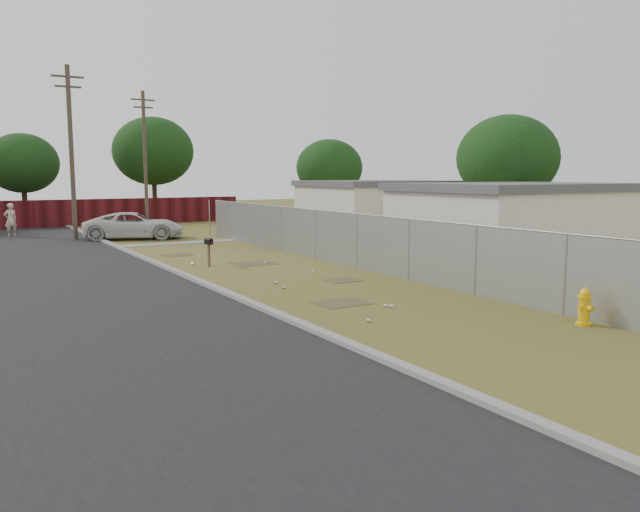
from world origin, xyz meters
TOP-DOWN VIEW (x-y plane):
  - ground at (0.00, 0.00)m, footprint 120.00×120.00m
  - street at (-6.76, 8.05)m, footprint 15.10×60.00m
  - chainlink_fence at (3.12, 1.03)m, footprint 0.10×27.06m
  - privacy_fence at (-6.00, 25.00)m, footprint 30.00×0.12m
  - utility_poles at (-3.67, 20.67)m, footprint 12.60×8.24m
  - houses at (9.70, 3.13)m, footprint 9.30×17.24m
  - horizon_trees at (0.84, 23.56)m, footprint 33.32×31.94m
  - fire_hydrant at (2.64, -9.91)m, footprint 0.40×0.39m
  - mailbox at (-1.43, 3.16)m, footprint 0.21×0.47m
  - pickup_truck at (-1.20, 14.80)m, footprint 5.67×4.01m
  - pedestrian at (-6.77, 19.58)m, footprint 0.78×0.63m
  - scattered_litter at (-0.42, -2.02)m, footprint 3.17×11.27m

SIDE VIEW (x-z plane):
  - ground at x=0.00m, z-range 0.00..0.00m
  - street at x=-6.76m, z-range -0.04..0.08m
  - scattered_litter at x=-0.42m, z-range 0.01..0.08m
  - fire_hydrant at x=2.64m, z-range -0.03..0.86m
  - pickup_truck at x=-1.20m, z-range 0.00..1.44m
  - chainlink_fence at x=3.12m, z-range -0.21..1.81m
  - mailbox at x=-1.43m, z-range 0.31..1.39m
  - privacy_fence at x=-6.00m, z-range 0.00..1.80m
  - pedestrian at x=-6.77m, z-range 0.00..1.86m
  - houses at x=9.70m, z-range 0.01..3.11m
  - horizon_trees at x=0.84m, z-range 0.74..8.52m
  - utility_poles at x=-3.67m, z-range 0.19..9.19m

